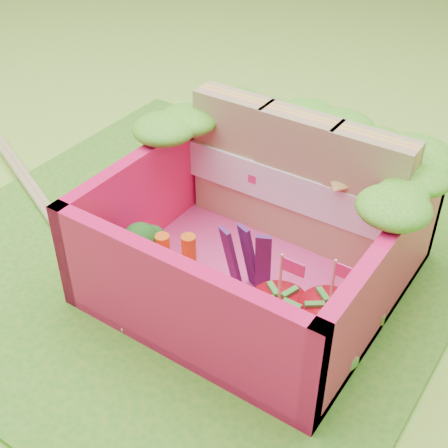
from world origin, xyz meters
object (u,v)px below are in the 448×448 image
bento_box (258,233)px  chopsticks (47,209)px  strawberry_left (277,320)px  broccoli (142,242)px  strawberry_right (327,326)px  sandwich_stack (297,179)px

bento_box → chopsticks: size_ratio=0.62×
chopsticks → strawberry_left: bearing=-5.6°
broccoli → strawberry_left: bearing=-2.6°
bento_box → strawberry_right: 0.57m
strawberry_right → chopsticks: 1.77m
sandwich_stack → broccoli: bearing=-123.8°
strawberry_left → chopsticks: (-1.58, 0.16, -0.16)m
strawberry_right → broccoli: bearing=-177.0°
sandwich_stack → chopsticks: bearing=-156.8°
strawberry_right → chopsticks: bearing=177.7°
sandwich_stack → chopsticks: (-1.27, -0.54, -0.37)m
chopsticks → sandwich_stack: bearing=23.2°
strawberry_right → chopsticks: (-1.76, 0.07, -0.16)m
strawberry_left → chopsticks: size_ratio=0.23×
strawberry_left → strawberry_right: strawberry_right is taller
strawberry_left → sandwich_stack: bearing=114.0°
sandwich_stack → broccoli: sandwich_stack is taller
bento_box → broccoli: bento_box is taller
broccoli → chopsticks: size_ratio=0.15×
broccoli → strawberry_right: bearing=3.0°
strawberry_right → chopsticks: size_ratio=0.23×
sandwich_stack → bento_box: bearing=-90.7°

